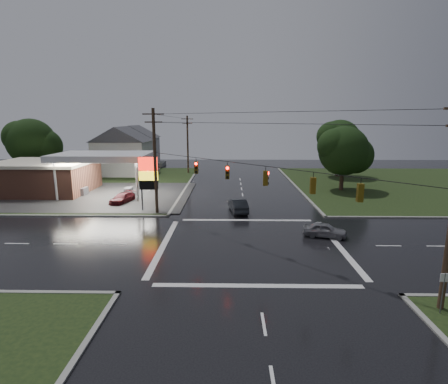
{
  "coord_description": "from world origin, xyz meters",
  "views": [
    {
      "loc": [
        -1.69,
        -26.57,
        9.92
      ],
      "look_at": [
        -2.26,
        6.39,
        3.0
      ],
      "focal_mm": 28.0,
      "sensor_mm": 36.0,
      "label": 1
    }
  ],
  "objects_px": {
    "house_near": "(123,150)",
    "house_far": "(135,145)",
    "utility_pole_n": "(188,144)",
    "pylon_sign": "(148,175)",
    "tree_ne_near": "(345,151)",
    "utility_pole_nw": "(155,160)",
    "car_north": "(238,205)",
    "tree_ne_far": "(340,141)",
    "gas_station": "(53,174)",
    "car_pump": "(122,198)",
    "tree_nw_behind": "(32,142)",
    "car_crossing": "(325,230)"
  },
  "relations": [
    {
      "from": "tree_ne_far",
      "to": "car_pump",
      "type": "xyz_separation_m",
      "value": [
        -31.79,
        -19.82,
        -5.59
      ]
    },
    {
      "from": "tree_nw_behind",
      "to": "car_crossing",
      "type": "relative_size",
      "value": 2.76
    },
    {
      "from": "car_north",
      "to": "car_crossing",
      "type": "distance_m",
      "value": 10.84
    },
    {
      "from": "pylon_sign",
      "to": "utility_pole_nw",
      "type": "xyz_separation_m",
      "value": [
        1.0,
        -1.0,
        1.71
      ]
    },
    {
      "from": "car_north",
      "to": "car_crossing",
      "type": "bearing_deg",
      "value": 122.65
    },
    {
      "from": "utility_pole_nw",
      "to": "car_pump",
      "type": "distance_m",
      "value": 8.64
    },
    {
      "from": "tree_ne_far",
      "to": "utility_pole_nw",
      "type": "bearing_deg",
      "value": -137.41
    },
    {
      "from": "tree_ne_far",
      "to": "gas_station",
      "type": "bearing_deg",
      "value": -161.54
    },
    {
      "from": "utility_pole_nw",
      "to": "tree_ne_far",
      "type": "height_order",
      "value": "utility_pole_nw"
    },
    {
      "from": "pylon_sign",
      "to": "gas_station",
      "type": "bearing_deg",
      "value": 148.78
    },
    {
      "from": "tree_ne_near",
      "to": "car_pump",
      "type": "relative_size",
      "value": 2.21
    },
    {
      "from": "gas_station",
      "to": "house_near",
      "type": "height_order",
      "value": "house_near"
    },
    {
      "from": "house_near",
      "to": "car_pump",
      "type": "bearing_deg",
      "value": -73.89
    },
    {
      "from": "pylon_sign",
      "to": "tree_nw_behind",
      "type": "distance_m",
      "value": 30.49
    },
    {
      "from": "tree_ne_far",
      "to": "car_crossing",
      "type": "distance_m",
      "value": 34.1
    },
    {
      "from": "tree_ne_far",
      "to": "car_north",
      "type": "distance_m",
      "value": 30.33
    },
    {
      "from": "tree_nw_behind",
      "to": "car_north",
      "type": "distance_m",
      "value": 38.92
    },
    {
      "from": "pylon_sign",
      "to": "tree_ne_near",
      "type": "height_order",
      "value": "tree_ne_near"
    },
    {
      "from": "utility_pole_nw",
      "to": "house_far",
      "type": "relative_size",
      "value": 1.0
    },
    {
      "from": "utility_pole_n",
      "to": "house_near",
      "type": "height_order",
      "value": "utility_pole_n"
    },
    {
      "from": "gas_station",
      "to": "tree_ne_near",
      "type": "relative_size",
      "value": 2.92
    },
    {
      "from": "tree_ne_near",
      "to": "utility_pole_nw",
      "type": "bearing_deg",
      "value": -152.14
    },
    {
      "from": "pylon_sign",
      "to": "house_far",
      "type": "relative_size",
      "value": 0.54
    },
    {
      "from": "gas_station",
      "to": "tree_ne_near",
      "type": "xyz_separation_m",
      "value": [
        39.82,
        2.29,
        3.01
      ]
    },
    {
      "from": "utility_pole_n",
      "to": "car_north",
      "type": "relative_size",
      "value": 2.35
    },
    {
      "from": "utility_pole_n",
      "to": "tree_nw_behind",
      "type": "relative_size",
      "value": 1.05
    },
    {
      "from": "pylon_sign",
      "to": "utility_pole_n",
      "type": "xyz_separation_m",
      "value": [
        1.0,
        27.5,
        1.46
      ]
    },
    {
      "from": "pylon_sign",
      "to": "house_near",
      "type": "distance_m",
      "value": 27.56
    },
    {
      "from": "utility_pole_n",
      "to": "car_pump",
      "type": "bearing_deg",
      "value": -102.18
    },
    {
      "from": "car_pump",
      "to": "tree_ne_far",
      "type": "bearing_deg",
      "value": 48.34
    },
    {
      "from": "car_crossing",
      "to": "utility_pole_n",
      "type": "bearing_deg",
      "value": 39.87
    },
    {
      "from": "utility_pole_nw",
      "to": "car_north",
      "type": "height_order",
      "value": "utility_pole_nw"
    },
    {
      "from": "house_far",
      "to": "car_north",
      "type": "relative_size",
      "value": 2.48
    },
    {
      "from": "tree_nw_behind",
      "to": "tree_ne_near",
      "type": "xyz_separation_m",
      "value": [
        47.98,
        -8.0,
        -0.62
      ]
    },
    {
      "from": "car_north",
      "to": "car_pump",
      "type": "height_order",
      "value": "car_north"
    },
    {
      "from": "utility_pole_n",
      "to": "pylon_sign",
      "type": "bearing_deg",
      "value": -92.08
    },
    {
      "from": "gas_station",
      "to": "tree_nw_behind",
      "type": "xyz_separation_m",
      "value": [
        -8.17,
        10.29,
        3.63
      ]
    },
    {
      "from": "utility_pole_nw",
      "to": "utility_pole_n",
      "type": "bearing_deg",
      "value": 90.0
    },
    {
      "from": "house_near",
      "to": "utility_pole_n",
      "type": "bearing_deg",
      "value": 9.91
    },
    {
      "from": "house_near",
      "to": "car_crossing",
      "type": "height_order",
      "value": "house_near"
    },
    {
      "from": "gas_station",
      "to": "tree_ne_far",
      "type": "distance_m",
      "value": 45.29
    },
    {
      "from": "gas_station",
      "to": "utility_pole_nw",
      "type": "height_order",
      "value": "utility_pole_nw"
    },
    {
      "from": "house_far",
      "to": "tree_ne_far",
      "type": "xyz_separation_m",
      "value": [
        39.1,
        -14.01,
        1.77
      ]
    },
    {
      "from": "gas_station",
      "to": "tree_ne_far",
      "type": "bearing_deg",
      "value": 18.46
    },
    {
      "from": "house_far",
      "to": "tree_ne_near",
      "type": "relative_size",
      "value": 1.23
    },
    {
      "from": "pylon_sign",
      "to": "car_pump",
      "type": "relative_size",
      "value": 1.48
    },
    {
      "from": "house_near",
      "to": "house_far",
      "type": "distance_m",
      "value": 12.04
    },
    {
      "from": "tree_ne_far",
      "to": "utility_pole_n",
      "type": "bearing_deg",
      "value": 171.45
    },
    {
      "from": "house_near",
      "to": "car_north",
      "type": "relative_size",
      "value": 2.48
    },
    {
      "from": "gas_station",
      "to": "house_far",
      "type": "height_order",
      "value": "house_far"
    }
  ]
}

